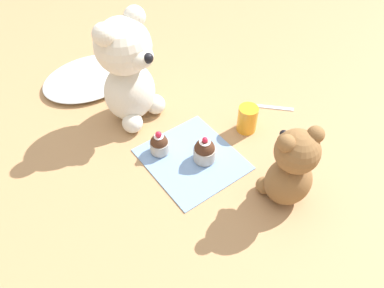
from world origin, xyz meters
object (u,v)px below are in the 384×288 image
at_px(teaspoon, 271,107).
at_px(cupcake_near_tan_bear, 205,151).
at_px(teddy_bear_tan, 291,168).
at_px(cupcake_near_cream_bear, 159,144).
at_px(teddy_bear_cream, 128,71).
at_px(juice_glass, 246,118).

bearing_deg(teaspoon, cupcake_near_tan_bear, -125.37).
relative_size(teddy_bear_tan, cupcake_near_cream_bear, 3.16).
xyz_separation_m(teddy_bear_cream, teaspoon, (0.32, -0.20, -0.15)).
distance_m(cupcake_near_cream_bear, cupcake_near_tan_bear, 0.11).
xyz_separation_m(teddy_bear_tan, juice_glass, (0.08, 0.22, -0.06)).
relative_size(cupcake_near_tan_bear, juice_glass, 0.99).
relative_size(juice_glass, teaspoon, 0.58).
bearing_deg(teaspoon, teddy_bear_cream, -166.14).
xyz_separation_m(teddy_bear_cream, juice_glass, (0.21, -0.22, -0.11)).
relative_size(teddy_bear_tan, cupcake_near_tan_bear, 2.87).
xyz_separation_m(teddy_bear_cream, cupcake_near_cream_bear, (-0.02, -0.16, -0.12)).
bearing_deg(teddy_bear_cream, teaspoon, -48.46).
bearing_deg(teaspoon, juice_glass, -125.42).
distance_m(juice_glass, teaspoon, 0.12).
bearing_deg(teaspoon, teddy_bear_tan, -83.90).
bearing_deg(teddy_bear_cream, juice_glass, -62.85).
xyz_separation_m(cupcake_near_tan_bear, teaspoon, (0.27, 0.04, -0.03)).
bearing_deg(teddy_bear_tan, teddy_bear_cream, -57.86).
bearing_deg(teddy_bear_cream, cupcake_near_tan_bear, -93.96).
height_order(teddy_bear_tan, teaspoon, teddy_bear_tan).
distance_m(cupcake_near_tan_bear, juice_glass, 0.16).
height_order(teddy_bear_cream, juice_glass, teddy_bear_cream).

